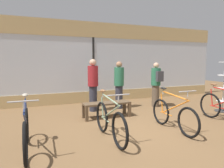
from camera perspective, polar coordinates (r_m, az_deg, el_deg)
name	(u,v)px	position (r m, az deg, el deg)	size (l,w,h in m)	color
ground_plane	(136,129)	(5.03, 6.92, -12.74)	(24.00, 24.00, 0.00)	brown
shop_back_wall	(93,62)	(8.08, -5.37, 6.34)	(12.00, 0.08, 3.20)	tan
bicycle_far_left	(26,131)	(4.03, -23.35, -12.26)	(0.46, 1.75, 1.04)	black
bicycle_left	(110,121)	(4.29, -0.71, -10.62)	(0.46, 1.73, 1.04)	black
bicycle_right	(173,115)	(5.06, 17.02, -8.42)	(0.46, 1.67, 1.02)	black
accessory_rack	(224,90)	(7.51, 29.26, -1.55)	(0.48, 0.48, 1.73)	#333333
display_bench	(107,105)	(5.92, -1.50, -6.01)	(1.40, 0.44, 0.45)	brown
customer_near_rack	(156,83)	(7.43, 12.48, 0.26)	(0.35, 0.49, 1.61)	brown
customer_by_window	(119,84)	(6.99, 2.01, 0.03)	(0.42, 0.42, 1.65)	#2D2D38
customer_mid_floor	(93,84)	(6.61, -5.45, 0.01)	(0.48, 0.48, 1.73)	#2D2D38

